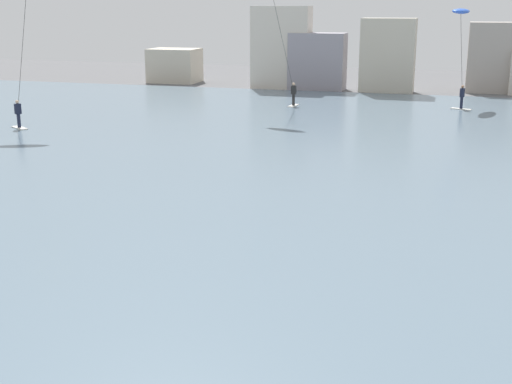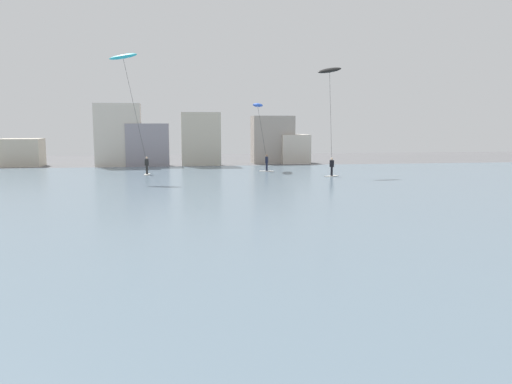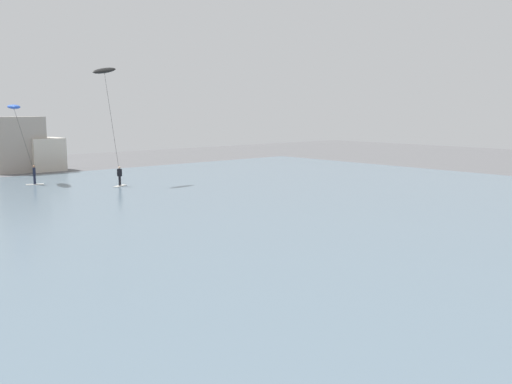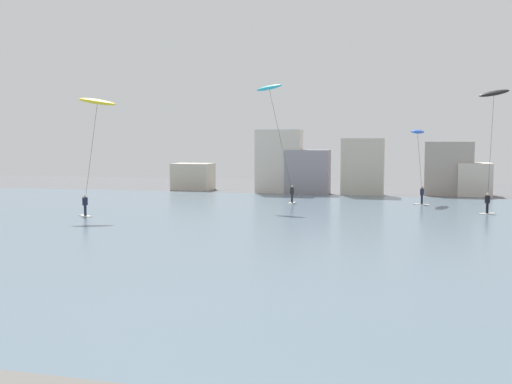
# 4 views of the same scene
# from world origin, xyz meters

# --- Properties ---
(water_bay) EXTENTS (84.00, 52.00, 0.10)m
(water_bay) POSITION_xyz_m (0.00, 30.89, 0.05)
(water_bay) COLOR slate
(water_bay) RESTS_ON ground
(kitesurfer_black) EXTENTS (2.69, 4.40, 10.05)m
(kitesurfer_black) POSITION_xyz_m (11.00, 46.48, 8.38)
(kitesurfer_black) COLOR silver
(kitesurfer_black) RESTS_ON water_bay
(kitesurfer_blue) EXTENTS (2.06, 4.61, 6.71)m
(kitesurfer_blue) POSITION_xyz_m (5.19, 51.71, 6.04)
(kitesurfer_blue) COLOR silver
(kitesurfer_blue) RESTS_ON water_bay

